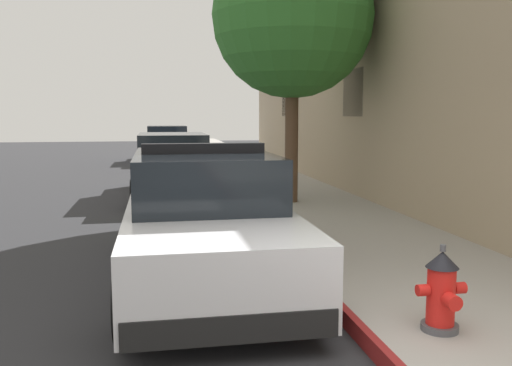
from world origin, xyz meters
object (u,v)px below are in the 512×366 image
parked_car_silver_ahead (173,167)px  parked_car_dark_far (167,144)px  police_cruiser (205,220)px  street_tree (293,17)px  fire_hydrant (442,292)px

parked_car_silver_ahead → parked_car_dark_far: size_ratio=1.00×
police_cruiser → parked_car_dark_far: bearing=90.3°
police_cruiser → street_tree: bearing=64.2°
parked_car_silver_ahead → street_tree: 4.76m
parked_car_silver_ahead → street_tree: size_ratio=0.87×
police_cruiser → parked_car_dark_far: size_ratio=1.00×
police_cruiser → fire_hydrant: bearing=-53.0°
police_cruiser → parked_car_silver_ahead: police_cruiser is taller
parked_car_silver_ahead → fire_hydrant: bearing=-78.2°
parked_car_dark_far → street_tree: size_ratio=0.87×
police_cruiser → parked_car_silver_ahead: bearing=91.4°
parked_car_silver_ahead → street_tree: bearing=-44.9°
fire_hydrant → parked_car_silver_ahead: bearing=101.8°
parked_car_dark_far → fire_hydrant: bearing=-84.5°
police_cruiser → parked_car_dark_far: (-0.10, 17.58, -0.00)m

